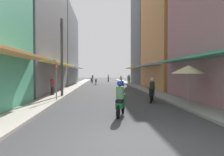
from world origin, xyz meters
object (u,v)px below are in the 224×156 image
at_px(motorbike_black, 152,91).
at_px(vendor_umbrella, 188,70).
at_px(motorbike_green, 121,100).
at_px(utility_pole, 62,57).
at_px(motorbike_maroon, 92,80).
at_px(street_sign_no_entry, 56,76).
at_px(motorbike_orange, 96,82).
at_px(pedestrian_midway, 128,79).
at_px(motorbike_silver, 93,79).
at_px(pedestrian_crossing, 52,86).
at_px(motorbike_blue, 121,82).
at_px(pedestrian_far, 129,80).
at_px(motorbike_white, 108,78).

xyz_separation_m(motorbike_black, vendor_umbrella, (1.36, -2.48, 1.40)).
relative_size(motorbike_green, utility_pole, 0.29).
xyz_separation_m(motorbike_maroon, street_sign_no_entry, (-1.11, -30.51, 1.21)).
bearing_deg(motorbike_orange, pedestrian_midway, 24.69).
height_order(motorbike_orange, pedestrian_midway, pedestrian_midway).
xyz_separation_m(motorbike_black, pedestrian_midway, (1.70, 23.08, 0.09)).
xyz_separation_m(motorbike_silver, vendor_umbrella, (6.24, -28.73, 1.40)).
distance_m(pedestrian_midway, pedestrian_crossing, 21.40).
bearing_deg(motorbike_silver, motorbike_blue, -72.18).
distance_m(motorbike_orange, motorbike_blue, 8.09).
bearing_deg(motorbike_black, vendor_umbrella, -61.18).
relative_size(motorbike_silver, pedestrian_crossing, 1.09).
relative_size(motorbike_maroon, pedestrian_midway, 1.14).
bearing_deg(pedestrian_crossing, utility_pole, -40.46).
height_order(motorbike_blue, pedestrian_crossing, pedestrian_crossing).
relative_size(pedestrian_far, street_sign_no_entry, 0.62).
relative_size(motorbike_black, utility_pole, 0.28).
height_order(pedestrian_midway, vendor_umbrella, vendor_umbrella).
distance_m(pedestrian_crossing, utility_pole, 2.63).
height_order(motorbike_blue, vendor_umbrella, vendor_umbrella).
xyz_separation_m(motorbike_blue, vendor_umbrella, (2.01, -15.58, 1.40)).
height_order(motorbike_black, pedestrian_midway, pedestrian_midway).
relative_size(motorbike_green, vendor_umbrella, 0.76).
xyz_separation_m(pedestrian_midway, utility_pole, (-8.16, -20.17, 2.37)).
relative_size(motorbike_orange, motorbike_white, 1.00).
xyz_separation_m(motorbike_black, pedestrian_far, (1.26, 18.83, 0.12)).
relative_size(motorbike_orange, motorbike_blue, 1.02).
bearing_deg(motorbike_blue, pedestrian_far, 71.66).
bearing_deg(motorbike_black, motorbike_orange, 101.38).
bearing_deg(motorbike_white, motorbike_silver, -119.88).
distance_m(vendor_umbrella, utility_pole, 9.55).
bearing_deg(motorbike_blue, motorbike_white, 92.79).
bearing_deg(street_sign_no_entry, vendor_umbrella, -20.48).
xyz_separation_m(pedestrian_far, utility_pole, (-7.71, -15.92, 2.34)).
height_order(motorbike_green, motorbike_orange, motorbike_green).
bearing_deg(pedestrian_far, vendor_umbrella, -89.71).
bearing_deg(motorbike_green, motorbike_black, 59.48).
bearing_deg(motorbike_green, utility_pole, 118.45).
xyz_separation_m(motorbike_blue, pedestrian_crossing, (-6.73, -9.41, 0.13)).
bearing_deg(pedestrian_crossing, pedestrian_far, 60.31).
height_order(utility_pole, street_sign_no_entry, utility_pole).
height_order(motorbike_maroon, motorbike_blue, motorbike_blue).
height_order(motorbike_silver, motorbike_black, same).
bearing_deg(vendor_umbrella, motorbike_black, 118.82).
height_order(motorbike_green, motorbike_black, same).
xyz_separation_m(motorbike_green, motorbike_blue, (1.90, 17.41, 0.00)).
bearing_deg(motorbike_maroon, motorbike_black, -80.36).
bearing_deg(street_sign_no_entry, utility_pole, 92.28).
bearing_deg(motorbike_blue, motorbike_green, -96.22).
bearing_deg(motorbike_black, motorbike_green, -120.52).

